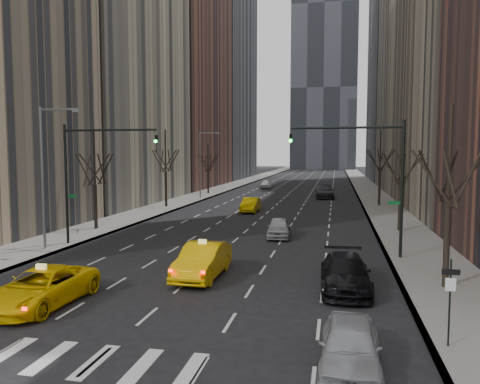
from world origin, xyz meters
The scene contains 27 objects.
ground centered at (0.00, 0.00, 0.00)m, with size 400.00×400.00×0.00m, color black.
sidewalk_left centered at (-12.25, 70.00, 0.07)m, with size 4.50×320.00×0.15m, color slate.
sidewalk_right centered at (12.25, 70.00, 0.07)m, with size 4.50×320.00×0.15m, color slate.
bld_left_far centered at (-21.50, 66.00, 22.00)m, with size 14.00×28.00×44.00m, color brown.
bld_left_deep centered at (-21.50, 96.00, 30.00)m, with size 14.00×30.00×60.00m, color #5E5E63.
bld_right_far centered at (21.50, 64.00, 25.00)m, with size 14.00×28.00×50.00m, color tan.
bld_right_deep centered at (21.50, 95.00, 29.00)m, with size 14.00×30.00×58.00m, color #5E5E63.
tower_far centered at (2.00, 170.00, 60.00)m, with size 24.00×24.00×120.00m, color black.
tree_lw_b centered at (-12.00, 18.00, 3.72)m, with size 3.36×3.50×7.82m.
tree_lw_c centered at (-12.00, 34.00, 4.04)m, with size 3.36×3.50×8.74m.
tree_lw_d centered at (-12.00, 52.00, 3.56)m, with size 3.36×3.50×7.36m.
tree_rw_a centered at (12.00, 6.00, 3.88)m, with size 3.36×3.50×8.28m.
tree_rw_b centered at (12.00, 22.00, 3.72)m, with size 3.36×3.50×7.82m.
tree_rw_c centered at (12.00, 40.00, 4.04)m, with size 3.36×3.50×8.74m.
traffic_mast_left centered at (-9.11, 12.00, 5.49)m, with size 6.69×0.39×8.00m.
traffic_mast_right centered at (9.11, 12.00, 5.49)m, with size 6.69×0.39×8.00m.
streetlight_near centered at (-10.84, 10.00, 5.62)m, with size 2.83×0.22×9.00m.
streetlight_far centered at (-10.84, 45.00, 5.62)m, with size 2.83×0.22×9.00m.
sign_post centered at (10.60, -1.01, 1.79)m, with size 0.55×0.06×2.80m.
taxi_suv centered at (-4.74, 0.32, 0.76)m, with size 2.53×5.48×1.52m, color yellow.
taxi_sedan centered at (0.50, 5.89, 0.86)m, with size 1.82×5.21×1.72m, color #EEB505.
silver_sedan_ahead centered at (2.91, 17.82, 0.72)m, with size 1.70×4.24×1.44m, color #999DA1.
parked_suv_black centered at (7.50, 5.08, 0.78)m, with size 2.19×5.40×1.57m, color black.
parked_sedan_silver centered at (7.50, -3.02, 0.73)m, with size 1.72×4.29×1.46m, color #93959B.
far_taxi centered at (-1.82, 32.09, 0.76)m, with size 1.60×4.59×1.51m, color #E1B704.
far_suv_grey centered at (5.50, 49.27, 0.87)m, with size 2.44×6.01×1.74m, color #29292D.
far_car_white centered at (-5.09, 65.07, 0.73)m, with size 1.73×4.31×1.47m, color white.
Camera 1 is at (7.02, -16.42, 6.28)m, focal length 35.00 mm.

